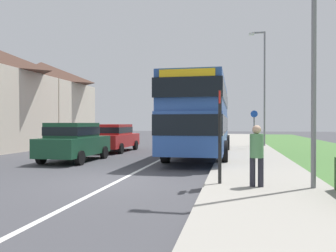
{
  "coord_description": "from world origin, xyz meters",
  "views": [
    {
      "loc": [
        3.35,
        -9.16,
        1.73
      ],
      "look_at": [
        0.69,
        4.18,
        1.6
      ],
      "focal_mm": 35.13,
      "sensor_mm": 36.0,
      "label": 1
    }
  ],
  "objects_px": {
    "parked_car_dark_green": "(74,140)",
    "pedestrian_at_stop": "(257,153)",
    "cycle_route_sign": "(254,128)",
    "street_lamp_near": "(310,13)",
    "street_lamp_mid": "(263,82)",
    "parked_car_red": "(115,137)",
    "bus_stop_sign": "(220,130)",
    "double_decker_bus": "(201,115)"
  },
  "relations": [
    {
      "from": "parked_car_dark_green",
      "to": "cycle_route_sign",
      "type": "xyz_separation_m",
      "value": [
        8.31,
        7.85,
        0.48
      ]
    },
    {
      "from": "parked_car_dark_green",
      "to": "pedestrian_at_stop",
      "type": "relative_size",
      "value": 2.45
    },
    {
      "from": "cycle_route_sign",
      "to": "street_lamp_near",
      "type": "distance_m",
      "value": 13.18
    },
    {
      "from": "parked_car_dark_green",
      "to": "parked_car_red",
      "type": "height_order",
      "value": "parked_car_dark_green"
    },
    {
      "from": "parked_car_red",
      "to": "bus_stop_sign",
      "type": "height_order",
      "value": "bus_stop_sign"
    },
    {
      "from": "bus_stop_sign",
      "to": "street_lamp_near",
      "type": "height_order",
      "value": "street_lamp_near"
    },
    {
      "from": "parked_car_red",
      "to": "cycle_route_sign",
      "type": "bearing_deg",
      "value": 18.0
    },
    {
      "from": "parked_car_red",
      "to": "bus_stop_sign",
      "type": "xyz_separation_m",
      "value": [
        6.67,
        -9.97,
        0.63
      ]
    },
    {
      "from": "parked_car_red",
      "to": "bus_stop_sign",
      "type": "bearing_deg",
      "value": -56.2
    },
    {
      "from": "parked_car_red",
      "to": "parked_car_dark_green",
      "type": "bearing_deg",
      "value": -89.9
    },
    {
      "from": "parked_car_red",
      "to": "pedestrian_at_stop",
      "type": "distance_m",
      "value": 12.75
    },
    {
      "from": "double_decker_bus",
      "to": "cycle_route_sign",
      "type": "bearing_deg",
      "value": 58.22
    },
    {
      "from": "street_lamp_near",
      "to": "street_lamp_mid",
      "type": "distance_m",
      "value": 15.41
    },
    {
      "from": "parked_car_red",
      "to": "pedestrian_at_stop",
      "type": "relative_size",
      "value": 2.72
    },
    {
      "from": "pedestrian_at_stop",
      "to": "cycle_route_sign",
      "type": "height_order",
      "value": "cycle_route_sign"
    },
    {
      "from": "parked_car_red",
      "to": "street_lamp_near",
      "type": "xyz_separation_m",
      "value": [
        8.87,
        -10.12,
        3.54
      ]
    },
    {
      "from": "double_decker_bus",
      "to": "street_lamp_near",
      "type": "bearing_deg",
      "value": -66.87
    },
    {
      "from": "street_lamp_near",
      "to": "pedestrian_at_stop",
      "type": "bearing_deg",
      "value": -174.39
    },
    {
      "from": "double_decker_bus",
      "to": "bus_stop_sign",
      "type": "distance_m",
      "value": 8.09
    },
    {
      "from": "parked_car_dark_green",
      "to": "parked_car_red",
      "type": "distance_m",
      "value": 5.15
    },
    {
      "from": "pedestrian_at_stop",
      "to": "street_lamp_mid",
      "type": "height_order",
      "value": "street_lamp_mid"
    },
    {
      "from": "parked_car_red",
      "to": "street_lamp_mid",
      "type": "distance_m",
      "value": 11.16
    },
    {
      "from": "street_lamp_mid",
      "to": "street_lamp_near",
      "type": "bearing_deg",
      "value": -90.81
    },
    {
      "from": "parked_car_dark_green",
      "to": "cycle_route_sign",
      "type": "relative_size",
      "value": 1.62
    },
    {
      "from": "double_decker_bus",
      "to": "pedestrian_at_stop",
      "type": "relative_size",
      "value": 6.34
    },
    {
      "from": "double_decker_bus",
      "to": "street_lamp_near",
      "type": "distance_m",
      "value": 9.12
    },
    {
      "from": "parked_car_dark_green",
      "to": "street_lamp_mid",
      "type": "distance_m",
      "value": 14.32
    },
    {
      "from": "pedestrian_at_stop",
      "to": "street_lamp_near",
      "type": "bearing_deg",
      "value": 5.61
    },
    {
      "from": "bus_stop_sign",
      "to": "parked_car_red",
      "type": "bearing_deg",
      "value": 123.8
    },
    {
      "from": "pedestrian_at_stop",
      "to": "street_lamp_mid",
      "type": "relative_size",
      "value": 0.2
    },
    {
      "from": "pedestrian_at_stop",
      "to": "parked_car_dark_green",
      "type": "bearing_deg",
      "value": 146.16
    },
    {
      "from": "cycle_route_sign",
      "to": "parked_car_dark_green",
      "type": "bearing_deg",
      "value": -136.62
    },
    {
      "from": "pedestrian_at_stop",
      "to": "double_decker_bus",
      "type": "bearing_deg",
      "value": 104.93
    },
    {
      "from": "bus_stop_sign",
      "to": "cycle_route_sign",
      "type": "bearing_deg",
      "value": 82.59
    },
    {
      "from": "parked_car_dark_green",
      "to": "parked_car_red",
      "type": "relative_size",
      "value": 0.9
    },
    {
      "from": "bus_stop_sign",
      "to": "street_lamp_mid",
      "type": "height_order",
      "value": "street_lamp_mid"
    },
    {
      "from": "parked_car_dark_green",
      "to": "street_lamp_near",
      "type": "xyz_separation_m",
      "value": [
        8.86,
        -4.97,
        3.5
      ]
    },
    {
      "from": "double_decker_bus",
      "to": "street_lamp_mid",
      "type": "distance_m",
      "value": 8.55
    },
    {
      "from": "parked_car_dark_green",
      "to": "pedestrian_at_stop",
      "type": "xyz_separation_m",
      "value": [
        7.59,
        -5.09,
        0.03
      ]
    },
    {
      "from": "pedestrian_at_stop",
      "to": "cycle_route_sign",
      "type": "xyz_separation_m",
      "value": [
        0.72,
        12.94,
        0.45
      ]
    },
    {
      "from": "cycle_route_sign",
      "to": "street_lamp_mid",
      "type": "xyz_separation_m",
      "value": [
        0.77,
        2.59,
        3.21
      ]
    },
    {
      "from": "pedestrian_at_stop",
      "to": "street_lamp_mid",
      "type": "distance_m",
      "value": 16.03
    }
  ]
}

